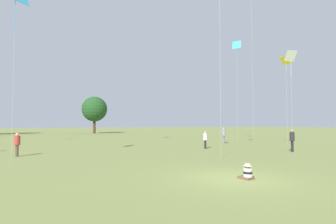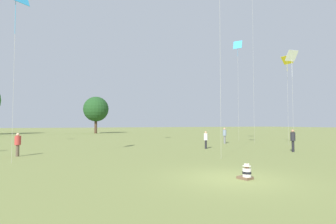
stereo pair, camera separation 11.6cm
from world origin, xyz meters
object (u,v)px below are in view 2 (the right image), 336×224
at_px(seated_toddler, 246,173).
at_px(kite_1, 238,48).
at_px(person_standing_2, 225,134).
at_px(person_standing_3, 18,143).
at_px(person_standing_4, 293,139).
at_px(person_standing_1, 206,138).
at_px(distant_tree_2, 96,109).
at_px(kite_5, 287,62).
at_px(kite_7, 292,58).

relative_size(seated_toddler, kite_1, 0.05).
bearing_deg(kite_1, person_standing_2, -52.39).
bearing_deg(person_standing_3, person_standing_4, 161.38).
distance_m(person_standing_1, distant_tree_2, 42.31).
xyz_separation_m(kite_5, distant_tree_2, (-13.22, 42.03, -3.08)).
distance_m(kite_1, kite_5, 7.35).
bearing_deg(person_standing_2, kite_7, -40.01).
height_order(kite_7, distant_tree_2, kite_7).
distance_m(seated_toddler, person_standing_3, 15.15).
bearing_deg(person_standing_2, seated_toddler, -102.34).
distance_m(kite_5, kite_7, 2.14).
bearing_deg(kite_7, person_standing_1, 43.37).
height_order(person_standing_3, kite_5, kite_5).
relative_size(person_standing_3, kite_5, 0.17).
height_order(person_standing_3, person_standing_4, person_standing_4).
height_order(person_standing_1, distant_tree_2, distant_tree_2).
bearing_deg(distant_tree_2, kite_1, -71.15).
distance_m(seated_toddler, person_standing_2, 19.14).
bearing_deg(kite_1, distant_tree_2, -152.89).
distance_m(person_standing_1, person_standing_2, 6.83).
height_order(person_standing_3, kite_7, kite_7).
xyz_separation_m(person_standing_3, kite_5, (24.47, -0.60, 7.72)).
bearing_deg(kite_5, person_standing_4, 168.30).
bearing_deg(seated_toddler, person_standing_4, 19.64).
bearing_deg(kite_5, person_standing_3, 122.96).
bearing_deg(person_standing_4, person_standing_1, 29.02).
bearing_deg(distant_tree_2, person_standing_3, -105.20).
bearing_deg(person_standing_2, person_standing_3, -147.59).
bearing_deg(kite_1, person_standing_4, -10.94).
relative_size(person_standing_1, kite_5, 0.17).
bearing_deg(kite_7, seated_toddler, 90.01).
height_order(seated_toddler, person_standing_3, person_standing_3).
bearing_deg(kite_5, person_standing_2, 80.54).
bearing_deg(person_standing_4, kite_1, -34.18).
height_order(person_standing_2, person_standing_4, person_standing_2).
relative_size(person_standing_3, distant_tree_2, 0.19).
height_order(person_standing_1, person_standing_4, person_standing_4).
bearing_deg(person_standing_4, person_standing_3, 59.18).
bearing_deg(distant_tree_2, person_standing_4, -80.17).
bearing_deg(kite_7, person_standing_4, 95.28).
height_order(person_standing_2, person_standing_3, person_standing_2).
height_order(person_standing_1, kite_7, kite_7).
height_order(person_standing_1, kite_5, kite_5).
xyz_separation_m(person_standing_1, distant_tree_2, (-3.29, 41.92, 4.66)).
distance_m(person_standing_4, kite_7, 9.01).
xyz_separation_m(seated_toddler, person_standing_2, (10.57, 15.94, 0.79)).
bearing_deg(person_standing_2, distant_tree_2, 123.98).
distance_m(person_standing_4, distant_tree_2, 47.85).
relative_size(person_standing_1, person_standing_3, 0.97).
bearing_deg(kite_7, person_standing_2, -5.99).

